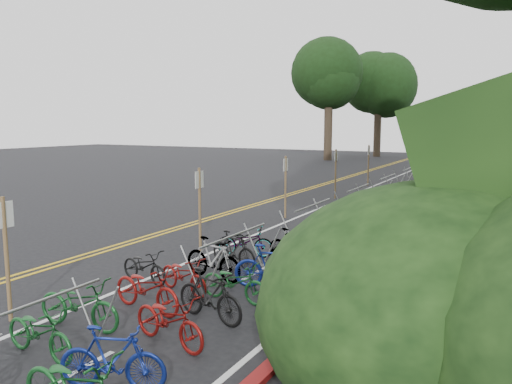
{
  "coord_description": "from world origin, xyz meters",
  "views": [
    {
      "loc": [
        8.95,
        -7.0,
        3.79
      ],
      "look_at": [
        0.41,
        8.87,
        1.3
      ],
      "focal_mm": 35.0,
      "sensor_mm": 36.0,
      "label": 1
    }
  ],
  "objects": [
    {
      "name": "signposts_rest",
      "position": [
        0.6,
        14.0,
        1.43
      ],
      "size": [
        0.08,
        18.4,
        2.5
      ],
      "color": "brown",
      "rests_on": "ground"
    },
    {
      "name": "red_curb",
      "position": [
        5.7,
        12.0,
        0.05
      ],
      "size": [
        0.25,
        28.0,
        0.1
      ],
      "primitive_type": "cube",
      "color": "maroon",
      "rests_on": "ground"
    },
    {
      "name": "ground",
      "position": [
        0.0,
        0.0,
        0.0
      ],
      "size": [
        120.0,
        120.0,
        0.0
      ],
      "primitive_type": "plane",
      "color": "black",
      "rests_on": "ground"
    },
    {
      "name": "road_markings",
      "position": [
        0.63,
        10.1,
        0.0
      ],
      "size": [
        7.47,
        80.0,
        0.01
      ],
      "color": "gold",
      "rests_on": "ground"
    },
    {
      "name": "bike_valet",
      "position": [
        3.06,
        0.95,
        0.47
      ],
      "size": [
        3.11,
        9.82,
        1.04
      ],
      "color": "beige",
      "rests_on": "ground"
    },
    {
      "name": "signpost_near",
      "position": [
        0.41,
        -1.14,
        1.39
      ],
      "size": [
        0.08,
        0.4,
        2.43
      ],
      "color": "brown",
      "rests_on": "ground"
    },
    {
      "name": "bike_racks_rest",
      "position": [
        3.0,
        13.0,
        0.85
      ],
      "size": [
        1.14,
        23.0,
        1.17
      ],
      "color": "gray",
      "rests_on": "ground"
    },
    {
      "name": "bike_rack_front",
      "position": [
        2.59,
        -2.46,
        0.82
      ],
      "size": [
        1.12,
        3.04,
        1.12
      ],
      "color": "gray",
      "rests_on": "ground"
    },
    {
      "name": "bike_front",
      "position": [
        1.11,
        1.92,
        0.4
      ],
      "size": [
        0.81,
        1.61,
        0.81
      ],
      "primitive_type": "imported",
      "rotation": [
        0.0,
        0.0,
        1.39
      ],
      "color": "black",
      "rests_on": "ground"
    }
  ]
}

